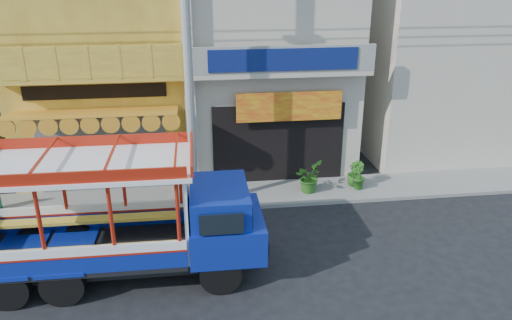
{
  "coord_description": "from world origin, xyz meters",
  "views": [
    {
      "loc": [
        -0.96,
        -11.22,
        7.39
      ],
      "look_at": [
        0.87,
        2.5,
        1.91
      ],
      "focal_mm": 35.0,
      "sensor_mm": 36.0,
      "label": 1
    }
  ],
  "objects": [
    {
      "name": "ground",
      "position": [
        0.0,
        0.0,
        0.0
      ],
      "size": [
        90.0,
        90.0,
        0.0
      ],
      "primitive_type": "plane",
      "color": "black",
      "rests_on": "ground"
    },
    {
      "name": "sidewalk",
      "position": [
        0.0,
        4.0,
        0.06
      ],
      "size": [
        30.0,
        2.0,
        0.12
      ],
      "primitive_type": "cube",
      "color": "slate",
      "rests_on": "ground"
    },
    {
      "name": "shophouse_left",
      "position": [
        -4.0,
        7.96,
        4.11
      ],
      "size": [
        6.0,
        7.5,
        8.24
      ],
      "color": "#AD8226",
      "rests_on": "ground"
    },
    {
      "name": "shophouse_right",
      "position": [
        2.0,
        7.96,
        4.11
      ],
      "size": [
        6.0,
        6.75,
        8.24
      ],
      "color": "#C0B39D",
      "rests_on": "ground"
    },
    {
      "name": "party_pilaster",
      "position": [
        -1.0,
        4.85,
        4.0
      ],
      "size": [
        0.35,
        0.3,
        8.0
      ],
      "primitive_type": "cube",
      "color": "#C0B39D",
      "rests_on": "ground"
    },
    {
      "name": "filler_building_right",
      "position": [
        9.0,
        8.0,
        3.8
      ],
      "size": [
        6.0,
        6.0,
        7.6
      ],
      "primitive_type": "cube",
      "color": "#C0B39D",
      "rests_on": "ground"
    },
    {
      "name": "utility_pole",
      "position": [
        -0.85,
        3.3,
        5.03
      ],
      "size": [
        28.0,
        0.26,
        9.0
      ],
      "color": "gray",
      "rests_on": "ground"
    },
    {
      "name": "songthaew_truck",
      "position": [
        -2.38,
        -0.21,
        1.63
      ],
      "size": [
        7.28,
        2.53,
        3.39
      ],
      "color": "black",
      "rests_on": "ground"
    },
    {
      "name": "potted_plant_a",
      "position": [
        2.85,
        3.88,
        0.64
      ],
      "size": [
        1.14,
        1.2,
        1.04
      ],
      "primitive_type": "imported",
      "rotation": [
        0.0,
        0.0,
        1.13
      ],
      "color": "#235618",
      "rests_on": "sidewalk"
    },
    {
      "name": "potted_plant_b",
      "position": [
        4.58,
        3.87,
        0.6
      ],
      "size": [
        0.62,
        0.66,
        0.95
      ],
      "primitive_type": "imported",
      "rotation": [
        0.0,
        0.0,
        2.07
      ],
      "color": "#235618",
      "rests_on": "sidewalk"
    },
    {
      "name": "potted_plant_c",
      "position": [
        4.57,
        4.17,
        0.59
      ],
      "size": [
        0.7,
        0.7,
        0.94
      ],
      "primitive_type": "imported",
      "rotation": [
        0.0,
        0.0,
        4.26
      ],
      "color": "#235618",
      "rests_on": "sidewalk"
    }
  ]
}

